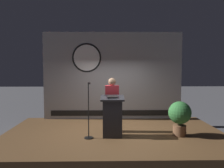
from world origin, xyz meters
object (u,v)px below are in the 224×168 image
potted_plant (180,115)px  microphone_stand (89,118)px  podium (112,116)px  speaker_person (112,104)px

potted_plant → microphone_stand: bearing=-177.2°
podium → speaker_person: speaker_person is taller
potted_plant → podium: bearing=-179.3°
speaker_person → podium: bearing=-90.2°
speaker_person → microphone_stand: 0.91m
podium → potted_plant: (1.87, 0.02, 0.02)m
speaker_person → potted_plant: (1.87, -0.46, -0.23)m
microphone_stand → potted_plant: bearing=2.8°
speaker_person → potted_plant: size_ratio=1.66×
microphone_stand → podium: bearing=8.9°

